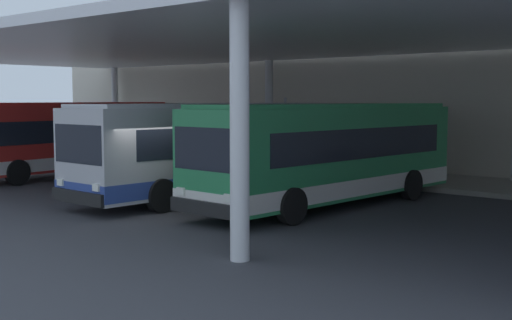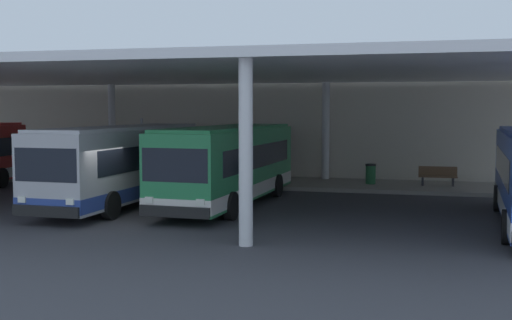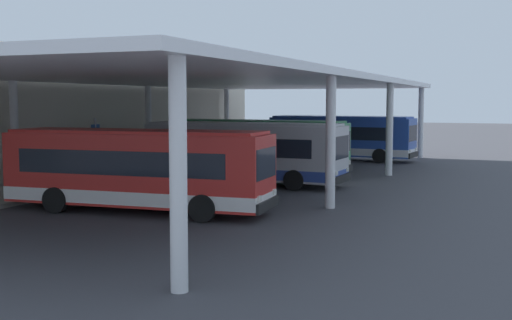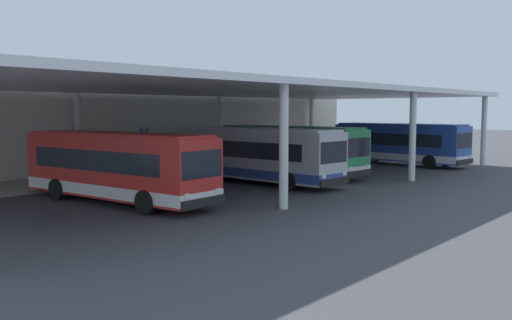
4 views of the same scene
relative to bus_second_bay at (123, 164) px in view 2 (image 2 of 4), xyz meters
name	(u,v)px [view 2 (image 2 of 4)]	position (x,y,z in m)	size (l,w,h in m)	color
ground_plane	(93,221)	(0.63, -3.66, -1.66)	(200.00, 200.00, 0.00)	#3D3D42
platform_kerb	(204,181)	(0.63, 8.09, -1.57)	(42.00, 4.50, 0.18)	gray
station_building_facade	(222,114)	(0.63, 11.34, 1.93)	(48.00, 1.60, 7.18)	beige
canopy_shelter	(155,75)	(0.63, 1.84, 3.66)	(40.00, 17.00, 5.55)	silver
bus_second_bay	(123,164)	(0.00, 0.00, 0.00)	(2.97, 10.61, 3.17)	#B7B7BC
bus_middle_bay	(229,164)	(4.16, 0.94, 0.00)	(3.08, 10.64, 3.17)	#28844C
bench_waiting	(438,176)	(12.46, 8.16, -0.99)	(1.80, 0.45, 0.92)	brown
trash_bin	(371,174)	(9.28, 8.12, -0.98)	(0.52, 0.52, 0.98)	#236638
banner_sign	(142,145)	(-2.52, 7.28, 0.32)	(0.70, 0.12, 3.20)	#B2B2B7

